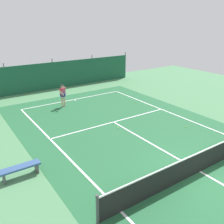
# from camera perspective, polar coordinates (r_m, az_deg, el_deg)

# --- Properties ---
(ground_plane) EXTENTS (36.00, 36.00, 0.00)m
(ground_plane) POSITION_cam_1_polar(r_m,az_deg,el_deg) (11.34, 19.52, -12.78)
(ground_plane) COLOR #4C8456
(court_surface) EXTENTS (11.02, 26.60, 0.01)m
(court_surface) POSITION_cam_1_polar(r_m,az_deg,el_deg) (11.34, 19.52, -12.77)
(court_surface) COLOR #236038
(court_surface) RESTS_ON ground
(tennis_net) EXTENTS (10.12, 0.10, 1.10)m
(tennis_net) POSITION_cam_1_polar(r_m,az_deg,el_deg) (11.08, 19.84, -10.57)
(tennis_net) COLOR black
(tennis_net) RESTS_ON ground
(back_fence) EXTENTS (16.30, 0.98, 2.70)m
(back_fence) POSITION_cam_1_polar(r_m,az_deg,el_deg) (23.71, -13.62, 7.09)
(back_fence) COLOR #195138
(back_fence) RESTS_ON ground
(tennis_player) EXTENTS (0.58, 0.82, 1.64)m
(tennis_player) POSITION_cam_1_polar(r_m,az_deg,el_deg) (18.13, -11.25, 4.09)
(tennis_player) COLOR #D8AD8C
(tennis_player) RESTS_ON ground
(tennis_ball_near_player) EXTENTS (0.07, 0.07, 0.07)m
(tennis_ball_near_player) POSITION_cam_1_polar(r_m,az_deg,el_deg) (15.24, 16.60, -3.37)
(tennis_ball_near_player) COLOR #CCDB33
(tennis_ball_near_player) RESTS_ON ground
(tennis_ball_midcourt) EXTENTS (0.07, 0.07, 0.07)m
(tennis_ball_midcourt) POSITION_cam_1_polar(r_m,az_deg,el_deg) (14.52, 1.35, -3.68)
(tennis_ball_midcourt) COLOR #CCDB33
(tennis_ball_midcourt) RESTS_ON ground
(tennis_ball_by_sideline) EXTENTS (0.07, 0.07, 0.07)m
(tennis_ball_by_sideline) POSITION_cam_1_polar(r_m,az_deg,el_deg) (19.03, 5.44, 2.27)
(tennis_ball_by_sideline) COLOR #CCDB33
(tennis_ball_by_sideline) RESTS_ON ground
(courtside_bench) EXTENTS (1.60, 0.40, 0.49)m
(courtside_bench) POSITION_cam_1_polar(r_m,az_deg,el_deg) (10.86, -20.36, -12.16)
(courtside_bench) COLOR #335184
(courtside_bench) RESTS_ON ground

